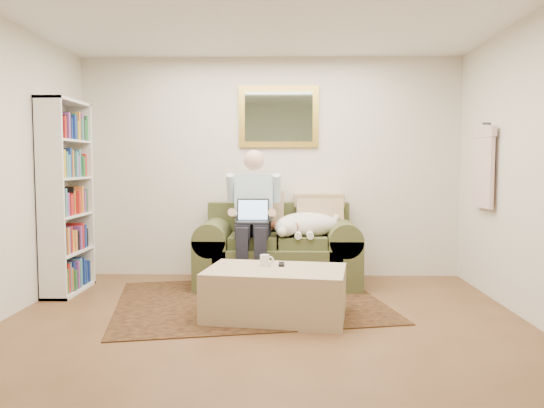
{
  "coord_description": "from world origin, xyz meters",
  "views": [
    {
      "loc": [
        0.18,
        -3.84,
        1.34
      ],
      "look_at": [
        0.05,
        1.35,
        0.95
      ],
      "focal_mm": 35.0,
      "sensor_mm": 36.0,
      "label": 1
    }
  ],
  "objects_px": {
    "sleeping_dog": "(307,225)",
    "ottoman": "(276,293)",
    "seated_man": "(253,219)",
    "bookshelf": "(66,197)",
    "coffee_mug": "(265,260)",
    "sofa": "(278,257)",
    "laptop": "(253,216)"
  },
  "relations": [
    {
      "from": "ottoman",
      "to": "coffee_mug",
      "type": "xyz_separation_m",
      "value": [
        -0.1,
        0.12,
        0.27
      ]
    },
    {
      "from": "seated_man",
      "to": "coffee_mug",
      "type": "relative_size",
      "value": 15.0
    },
    {
      "from": "seated_man",
      "to": "coffee_mug",
      "type": "bearing_deg",
      "value": -80.67
    },
    {
      "from": "seated_man",
      "to": "sleeping_dog",
      "type": "relative_size",
      "value": 2.04
    },
    {
      "from": "seated_man",
      "to": "bookshelf",
      "type": "xyz_separation_m",
      "value": [
        -1.93,
        -0.25,
        0.25
      ]
    },
    {
      "from": "sleeping_dog",
      "to": "coffee_mug",
      "type": "distance_m",
      "value": 1.18
    },
    {
      "from": "coffee_mug",
      "to": "bookshelf",
      "type": "xyz_separation_m",
      "value": [
        -2.1,
        0.76,
        0.52
      ]
    },
    {
      "from": "sofa",
      "to": "bookshelf",
      "type": "distance_m",
      "value": 2.34
    },
    {
      "from": "sleeping_dog",
      "to": "bookshelf",
      "type": "distance_m",
      "value": 2.56
    },
    {
      "from": "bookshelf",
      "to": "ottoman",
      "type": "bearing_deg",
      "value": -21.82
    },
    {
      "from": "seated_man",
      "to": "laptop",
      "type": "height_order",
      "value": "seated_man"
    },
    {
      "from": "sofa",
      "to": "ottoman",
      "type": "relative_size",
      "value": 1.5
    },
    {
      "from": "seated_man",
      "to": "coffee_mug",
      "type": "distance_m",
      "value": 1.06
    },
    {
      "from": "sofa",
      "to": "bookshelf",
      "type": "bearing_deg",
      "value": -169.29
    },
    {
      "from": "sofa",
      "to": "seated_man",
      "type": "height_order",
      "value": "seated_man"
    },
    {
      "from": "sleeping_dog",
      "to": "bookshelf",
      "type": "relative_size",
      "value": 0.37
    },
    {
      "from": "seated_man",
      "to": "ottoman",
      "type": "distance_m",
      "value": 1.28
    },
    {
      "from": "sleeping_dog",
      "to": "ottoman",
      "type": "bearing_deg",
      "value": -104.84
    },
    {
      "from": "sleeping_dog",
      "to": "ottoman",
      "type": "height_order",
      "value": "sleeping_dog"
    },
    {
      "from": "sofa",
      "to": "laptop",
      "type": "height_order",
      "value": "laptop"
    },
    {
      "from": "sleeping_dog",
      "to": "coffee_mug",
      "type": "height_order",
      "value": "sleeping_dog"
    },
    {
      "from": "sleeping_dog",
      "to": "sofa",
      "type": "bearing_deg",
      "value": 164.26
    },
    {
      "from": "seated_man",
      "to": "sleeping_dog",
      "type": "xyz_separation_m",
      "value": [
        0.59,
        0.07,
        -0.07
      ]
    },
    {
      "from": "seated_man",
      "to": "laptop",
      "type": "relative_size",
      "value": 4.33
    },
    {
      "from": "seated_man",
      "to": "ottoman",
      "type": "relative_size",
      "value": 1.26
    },
    {
      "from": "coffee_mug",
      "to": "sleeping_dog",
      "type": "bearing_deg",
      "value": 68.75
    },
    {
      "from": "seated_man",
      "to": "ottoman",
      "type": "xyz_separation_m",
      "value": [
        0.27,
        -1.13,
        -0.53
      ]
    },
    {
      "from": "laptop",
      "to": "sleeping_dog",
      "type": "relative_size",
      "value": 0.47
    },
    {
      "from": "sofa",
      "to": "sleeping_dog",
      "type": "distance_m",
      "value": 0.5
    },
    {
      "from": "sofa",
      "to": "bookshelf",
      "type": "xyz_separation_m",
      "value": [
        -2.2,
        -0.42,
        0.69
      ]
    },
    {
      "from": "sofa",
      "to": "coffee_mug",
      "type": "xyz_separation_m",
      "value": [
        -0.1,
        -1.17,
        0.18
      ]
    },
    {
      "from": "sofa",
      "to": "laptop",
      "type": "relative_size",
      "value": 5.15
    }
  ]
}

